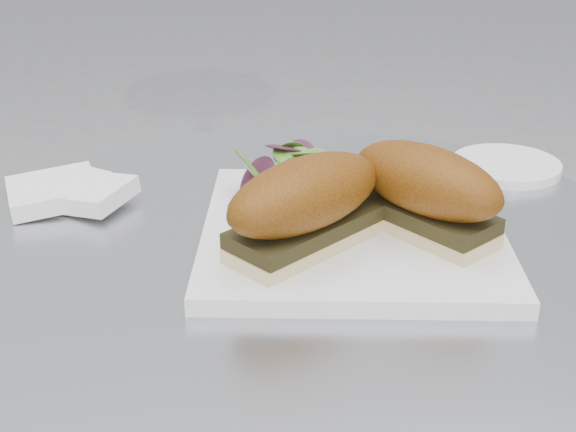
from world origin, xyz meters
name	(u,v)px	position (x,y,z in m)	size (l,w,h in m)	color
plate	(352,233)	(0.06, 0.01, 0.74)	(0.27, 0.27, 0.02)	white
sandwich_left	(306,203)	(0.00, -0.02, 0.79)	(0.18, 0.15, 0.08)	beige
sandwich_right	(425,189)	(0.11, -0.02, 0.79)	(0.14, 0.17, 0.08)	beige
salad	(303,174)	(0.03, 0.08, 0.77)	(0.12, 0.12, 0.05)	#5C9932
napkin	(73,196)	(-0.20, 0.16, 0.74)	(0.12, 0.12, 0.02)	white
saucer	(506,166)	(0.28, 0.14, 0.74)	(0.12, 0.12, 0.01)	white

